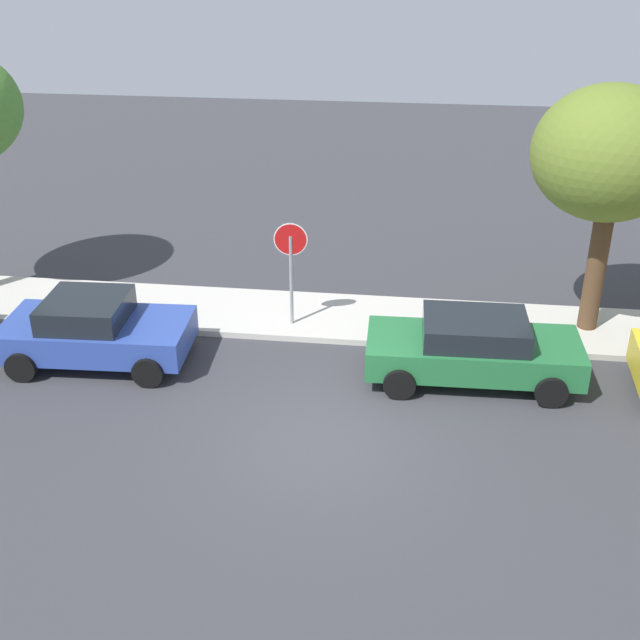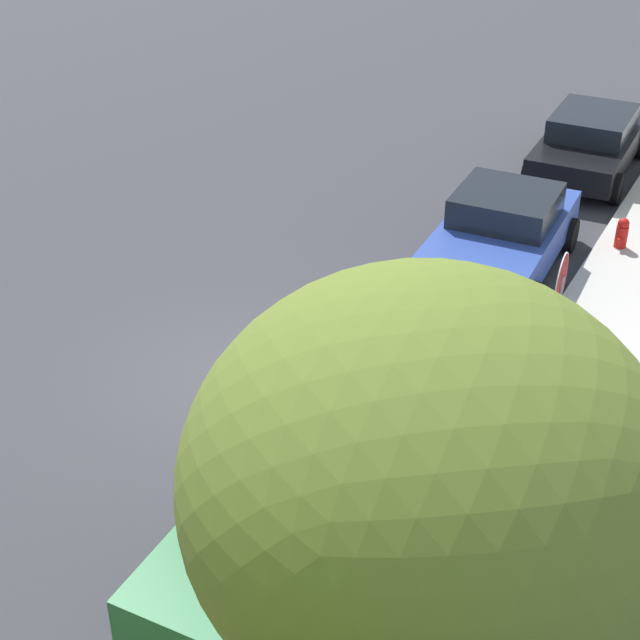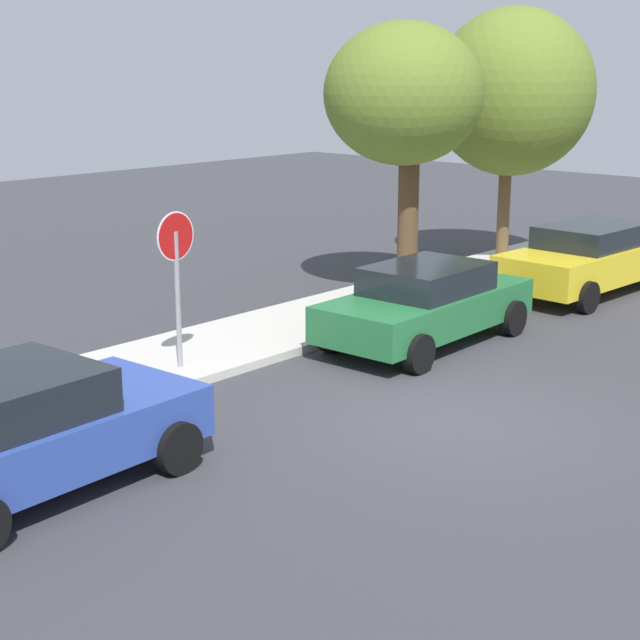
# 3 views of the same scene
# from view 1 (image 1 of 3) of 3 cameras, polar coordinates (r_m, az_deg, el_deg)

# --- Properties ---
(ground_plane) EXTENTS (60.00, 60.00, 0.00)m
(ground_plane) POSITION_cam_1_polar(r_m,az_deg,el_deg) (14.71, 0.04, -8.69)
(ground_plane) COLOR #38383D
(sidewalk_curb) EXTENTS (32.00, 2.39, 0.14)m
(sidewalk_curb) POSITION_cam_1_polar(r_m,az_deg,el_deg) (18.89, 1.91, 0.13)
(sidewalk_curb) COLOR beige
(sidewalk_curb) RESTS_ON ground_plane
(stop_sign) EXTENTS (0.75, 0.08, 2.57)m
(stop_sign) POSITION_cam_1_polar(r_m,az_deg,el_deg) (17.85, -2.08, 4.44)
(stop_sign) COLOR gray
(stop_sign) RESTS_ON ground_plane
(parked_car_blue) EXTENTS (3.96, 2.26, 1.45)m
(parked_car_blue) POSITION_cam_1_polar(r_m,az_deg,el_deg) (17.56, -15.69, -0.69)
(parked_car_blue) COLOR #2D479E
(parked_car_blue) RESTS_ON ground_plane
(parked_car_green) EXTENTS (4.34, 2.06, 1.40)m
(parked_car_green) POSITION_cam_1_polar(r_m,az_deg,el_deg) (16.52, 10.85, -1.97)
(parked_car_green) COLOR #236B38
(parked_car_green) RESTS_ON ground_plane
(street_tree_mid_block) EXTENTS (3.21, 3.21, 5.56)m
(street_tree_mid_block) POSITION_cam_1_polar(r_m,az_deg,el_deg) (18.05, 19.83, 10.95)
(street_tree_mid_block) COLOR #513823
(street_tree_mid_block) RESTS_ON ground_plane
(fire_hydrant) EXTENTS (0.30, 0.22, 0.72)m
(fire_hydrant) POSITION_cam_1_polar(r_m,az_deg,el_deg) (19.80, -18.09, 0.97)
(fire_hydrant) COLOR red
(fire_hydrant) RESTS_ON ground_plane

